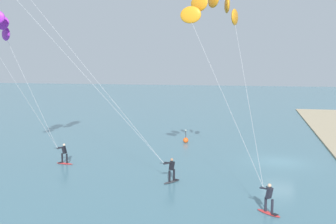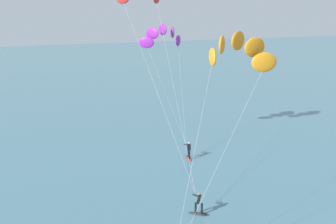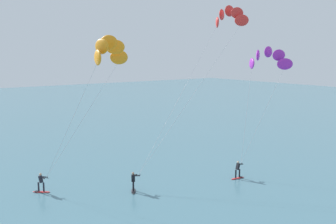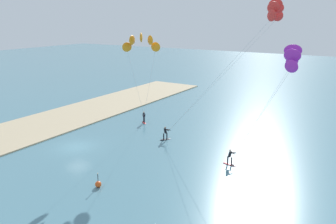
{
  "view_description": "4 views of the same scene",
  "coord_description": "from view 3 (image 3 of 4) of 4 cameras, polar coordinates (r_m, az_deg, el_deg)",
  "views": [
    {
      "loc": [
        -32.82,
        1.78,
        8.01
      ],
      "look_at": [
        -6.35,
        7.97,
        4.71
      ],
      "focal_mm": 41.61,
      "sensor_mm": 36.0,
      "label": 1
    },
    {
      "loc": [
        -17.03,
        -15.41,
        14.6
      ],
      "look_at": [
        -8.95,
        9.97,
        6.92
      ],
      "focal_mm": 42.12,
      "sensor_mm": 36.0,
      "label": 2
    },
    {
      "loc": [
        18.65,
        -8.03,
        11.43
      ],
      "look_at": [
        -7.98,
        11.41,
        6.38
      ],
      "focal_mm": 40.01,
      "sensor_mm": 36.0,
      "label": 3
    },
    {
      "loc": [
        26.53,
        29.01,
        14.57
      ],
      "look_at": [
        -5.29,
        9.2,
        4.31
      ],
      "focal_mm": 37.13,
      "sensor_mm": 36.0,
      "label": 4
    }
  ],
  "objects": [
    {
      "name": "kitesurfer_mid_water",
      "position": [
        38.23,
        8.65,
        13.12
      ],
      "size": [
        4.26,
        13.25,
        16.28
      ],
      "color": "#333338",
      "rests_on": "ground"
    },
    {
      "name": "kitesurfer_nearshore",
      "position": [
        28.34,
        -9.58,
        8.15
      ],
      "size": [
        7.77,
        6.58,
        12.87
      ],
      "color": "red",
      "rests_on": "ground"
    },
    {
      "name": "kitesurfer_far_out",
      "position": [
        38.45,
        14.81,
        7.25
      ],
      "size": [
        4.79,
        6.85,
        12.27
      ],
      "color": "red",
      "rests_on": "ground"
    }
  ]
}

